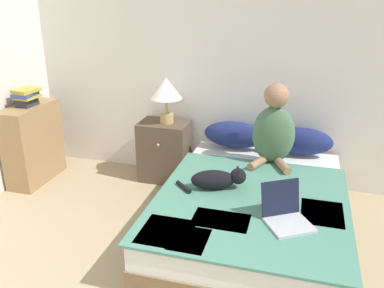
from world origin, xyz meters
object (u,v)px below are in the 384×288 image
Objects in this scene: bed at (252,213)px; person_sitting at (274,129)px; pillow_far at (300,141)px; laptop_open at (286,215)px; book_stack_top at (26,96)px; table_lamp at (166,91)px; pillow_near at (235,135)px; bookshelf at (33,144)px; cat_tabby at (218,179)px; nightstand at (165,151)px.

person_sitting is (0.08, 0.59, 0.53)m from bed.
laptop_open is (-0.04, -1.27, -0.08)m from pillow_far.
bed is 7.34× the size of book_stack_top.
table_lamp is at bearing -177.68° from pillow_far.
bookshelf is (-2.02, -0.44, -0.14)m from pillow_near.
nightstand is at bearing 114.29° from cat_tabby.
nightstand is at bearing 16.74° from book_stack_top.
bed is 2.41× the size of bookshelf.
bookshelf is (-1.30, -0.39, 0.09)m from nightstand.
laptop_open is at bearing -91.82° from pillow_far.
nightstand is 2.35× the size of book_stack_top.
person_sitting is 1.58× the size of table_lamp.
bed is 0.56m from laptop_open.
book_stack_top is at bearing -163.70° from table_lamp.
pillow_near and pillow_far have the same top height.
person_sitting is 0.78m from cat_tabby.
person_sitting reaches higher than bed.
table_lamp is at bearing 141.36° from bed.
pillow_far is 0.40m from person_sitting.
table_lamp is at bearing 16.33° from bookshelf.
laptop_open is at bearing -79.07° from person_sitting.
table_lamp is at bearing 16.30° from book_stack_top.
laptop_open is 0.50× the size of bookshelf.
book_stack_top is (-2.05, 0.47, 0.41)m from cat_tabby.
bookshelf reaches higher than nightstand.
bed is 4.22× the size of table_lamp.
nightstand is (-1.31, 1.21, -0.16)m from laptop_open.
laptop_open is (0.55, -0.35, -0.03)m from cat_tabby.
pillow_near is 0.84× the size of person_sitting.
nightstand is at bearing 105.16° from laptop_open.
pillow_far is 2.30× the size of book_stack_top.
laptop_open is (0.27, -0.41, 0.27)m from bed.
bed is at bearing -5.48° from cat_tabby.
person_sitting is at bearing -33.79° from pillow_near.
bookshelf reaches higher than bed.
bookshelf is (-2.33, 0.41, 0.20)m from bed.
person_sitting reaches higher than nightstand.
table_lamp is 0.57× the size of bookshelf.
laptop_open is 2.73m from bookshelf.
pillow_near is 1.50× the size of laptop_open.
bed is 2.67× the size of person_sitting.
bookshelf is at bearing -167.62° from pillow_near.
pillow_near is 0.91m from cat_tabby.
pillow_near is at bearing 4.43° from table_lamp.
cat_tabby is at bearing -168.47° from bed.
bookshelf reaches higher than pillow_far.
table_lamp reaches higher than book_stack_top.
nightstand reaches higher than cat_tabby.
pillow_far is 1.50× the size of laptop_open.
person_sitting reaches higher than book_stack_top.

